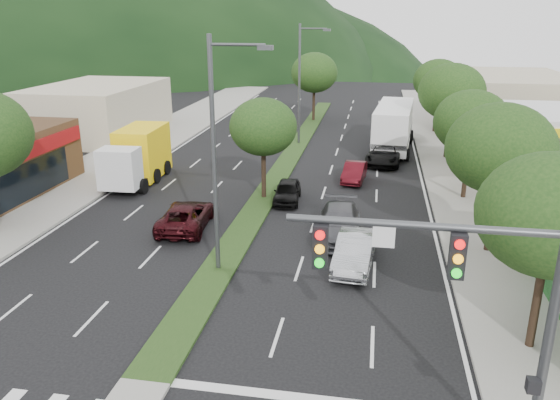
% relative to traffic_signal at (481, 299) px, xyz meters
% --- Properties ---
extents(ground, '(160.00, 160.00, 0.00)m').
position_rel_traffic_signal_xyz_m(ground, '(-9.03, 1.54, -4.65)').
color(ground, black).
rests_on(ground, ground).
extents(sidewalk_right, '(5.00, 90.00, 0.15)m').
position_rel_traffic_signal_xyz_m(sidewalk_right, '(3.47, 26.54, -4.57)').
color(sidewalk_right, gray).
rests_on(sidewalk_right, ground).
extents(sidewalk_left, '(6.00, 90.00, 0.15)m').
position_rel_traffic_signal_xyz_m(sidewalk_left, '(-22.03, 26.54, -4.57)').
color(sidewalk_left, gray).
rests_on(sidewalk_left, ground).
extents(median, '(1.60, 56.00, 0.12)m').
position_rel_traffic_signal_xyz_m(median, '(-9.03, 29.54, -4.59)').
color(median, '#1A3412').
rests_on(median, ground).
extents(traffic_signal, '(6.12, 0.40, 7.00)m').
position_rel_traffic_signal_xyz_m(traffic_signal, '(0.00, 0.00, 0.00)').
color(traffic_signal, '#47494C').
rests_on(traffic_signal, ground).
extents(bldg_left_far, '(9.00, 14.00, 4.60)m').
position_rel_traffic_signal_xyz_m(bldg_left_far, '(-28.03, 35.54, -2.35)').
color(bldg_left_far, beige).
rests_on(bldg_left_far, ground).
extents(bldg_right_far, '(10.00, 16.00, 5.20)m').
position_rel_traffic_signal_xyz_m(bldg_right_far, '(10.47, 45.54, -2.05)').
color(bldg_right_far, beige).
rests_on(bldg_right_far, ground).
extents(hill_far, '(176.00, 132.00, 82.00)m').
position_rel_traffic_signal_xyz_m(hill_far, '(-89.03, 111.54, -4.65)').
color(hill_far, black).
rests_on(hill_far, ground).
extents(tree_r_a, '(4.60, 4.60, 6.63)m').
position_rel_traffic_signal_xyz_m(tree_r_a, '(2.97, 5.54, 0.17)').
color(tree_r_a, black).
rests_on(tree_r_a, sidewalk_right).
extents(tree_r_b, '(4.80, 4.80, 6.94)m').
position_rel_traffic_signal_xyz_m(tree_r_b, '(2.97, 13.54, 0.39)').
color(tree_r_b, black).
rests_on(tree_r_b, sidewalk_right).
extents(tree_r_c, '(4.40, 4.40, 6.48)m').
position_rel_traffic_signal_xyz_m(tree_r_c, '(2.97, 21.54, 0.10)').
color(tree_r_c, black).
rests_on(tree_r_c, sidewalk_right).
extents(tree_r_d, '(5.00, 5.00, 7.17)m').
position_rel_traffic_signal_xyz_m(tree_r_d, '(2.97, 31.54, 0.54)').
color(tree_r_d, black).
rests_on(tree_r_d, sidewalk_right).
extents(tree_r_e, '(4.60, 4.60, 6.71)m').
position_rel_traffic_signal_xyz_m(tree_r_e, '(2.97, 41.54, 0.25)').
color(tree_r_e, black).
rests_on(tree_r_e, sidewalk_right).
extents(tree_med_near, '(4.00, 4.00, 6.02)m').
position_rel_traffic_signal_xyz_m(tree_med_near, '(-9.03, 19.54, -0.22)').
color(tree_med_near, black).
rests_on(tree_med_near, median).
extents(tree_med_far, '(4.80, 4.80, 6.94)m').
position_rel_traffic_signal_xyz_m(tree_med_far, '(-9.03, 45.54, 0.36)').
color(tree_med_far, black).
rests_on(tree_med_far, median).
extents(streetlight_near, '(2.60, 0.25, 10.00)m').
position_rel_traffic_signal_xyz_m(streetlight_near, '(-8.82, 9.54, 0.94)').
color(streetlight_near, '#47494C').
rests_on(streetlight_near, ground).
extents(streetlight_mid, '(2.60, 0.25, 10.00)m').
position_rel_traffic_signal_xyz_m(streetlight_mid, '(-8.82, 34.54, 0.94)').
color(streetlight_mid, '#47494C').
rests_on(streetlight_mid, ground).
extents(sedan_silver, '(1.89, 4.57, 1.47)m').
position_rel_traffic_signal_xyz_m(sedan_silver, '(-3.14, 10.92, -3.91)').
color(sedan_silver, '#A5A8AD').
rests_on(sedan_silver, ground).
extents(suv_maroon, '(2.73, 5.16, 1.38)m').
position_rel_traffic_signal_xyz_m(suv_maroon, '(-12.07, 14.04, -3.95)').
color(suv_maroon, black).
rests_on(suv_maroon, ground).
extents(car_queue_a, '(1.76, 3.84, 1.28)m').
position_rel_traffic_signal_xyz_m(car_queue_a, '(-7.53, 19.21, -4.01)').
color(car_queue_a, black).
rests_on(car_queue_a, ground).
extents(car_queue_b, '(2.30, 5.24, 1.50)m').
position_rel_traffic_signal_xyz_m(car_queue_b, '(-4.07, 14.21, -3.90)').
color(car_queue_b, '#4B4C50').
rests_on(car_queue_b, ground).
extents(car_queue_c, '(1.66, 3.92, 1.26)m').
position_rel_traffic_signal_xyz_m(car_queue_c, '(-3.76, 24.21, -4.02)').
color(car_queue_c, '#490C13').
rests_on(car_queue_c, ground).
extents(car_queue_d, '(3.04, 5.53, 1.47)m').
position_rel_traffic_signal_xyz_m(car_queue_d, '(-1.72, 29.21, -3.91)').
color(car_queue_d, black).
rests_on(car_queue_d, ground).
extents(box_truck, '(3.06, 7.22, 3.50)m').
position_rel_traffic_signal_xyz_m(box_truck, '(-18.03, 21.75, -2.99)').
color(box_truck, silver).
rests_on(box_truck, ground).
extents(motorhome, '(3.78, 9.84, 3.70)m').
position_rel_traffic_signal_xyz_m(motorhome, '(-1.07, 33.84, -2.68)').
color(motorhome, white).
rests_on(motorhome, ground).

